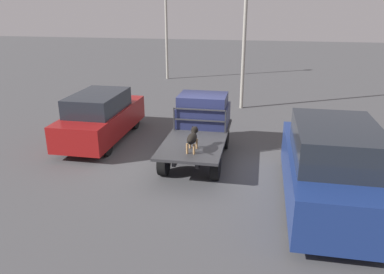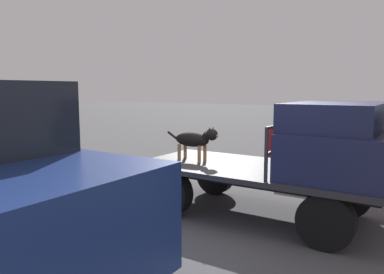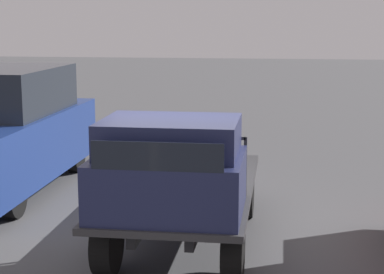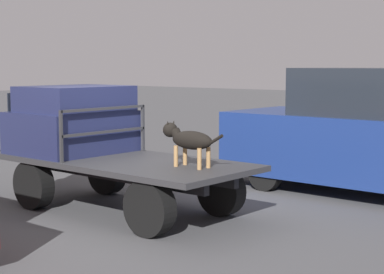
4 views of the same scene
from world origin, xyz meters
name	(u,v)px [view 2 (image 2 of 4)]	position (x,y,z in m)	size (l,w,h in m)	color
ground_plane	(258,215)	(0.00, 0.00, 0.00)	(80.00, 80.00, 0.00)	#474749
flatbed_truck	(259,181)	(0.00, 0.00, 0.58)	(3.96, 1.81, 0.80)	black
truck_cab	(338,142)	(1.18, 0.00, 1.30)	(1.43, 1.69, 1.06)	#1E2347
truck_headboard	(287,139)	(0.43, 0.00, 1.29)	(0.04, 1.69, 0.75)	#2D2D30
dog	(196,139)	(-1.16, -0.08, 1.17)	(1.07, 0.25, 0.63)	#9E7547
parked_sedan	(371,142)	(1.16, 3.65, 0.87)	(4.50, 1.70, 1.75)	black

